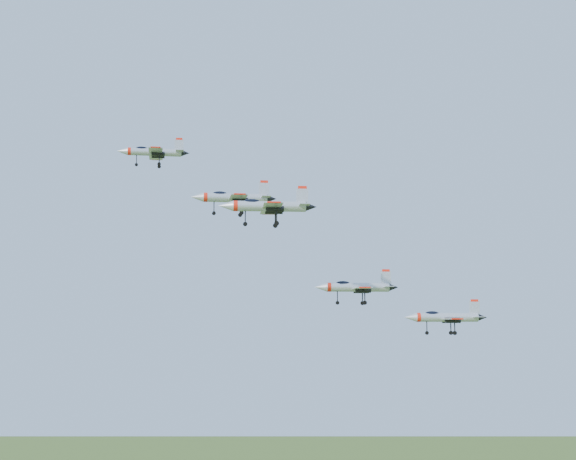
{
  "coord_description": "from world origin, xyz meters",
  "views": [
    {
      "loc": [
        -5.57,
        -111.89,
        138.48
      ],
      "look_at": [
        -5.1,
        -1.08,
        151.6
      ],
      "focal_mm": 50.0,
      "sensor_mm": 36.0,
      "label": 1
    }
  ],
  "objects": [
    {
      "name": "jet_right_high",
      "position": [
        -7.81,
        -13.59,
        153.11
      ],
      "size": [
        12.27,
        10.17,
        3.28
      ],
      "rotation": [
        0.0,
        0.0,
        0.08
      ],
      "color": "#B6BAC3"
    },
    {
      "name": "jet_lead",
      "position": [
        -26.65,
        13.38,
        165.84
      ],
      "size": [
        11.48,
        9.6,
        3.07
      ],
      "rotation": [
        0.0,
        0.0,
        0.15
      ],
      "color": "#B6BAC3"
    },
    {
      "name": "jet_left_high",
      "position": [
        -12.63,
        -4.33,
        155.64
      ],
      "size": [
        11.77,
        9.82,
        3.15
      ],
      "rotation": [
        0.0,
        0.0,
        0.14
      ],
      "color": "#B6BAC3"
    },
    {
      "name": "jet_right_low",
      "position": [
        14.73,
        -9.85,
        139.44
      ],
      "size": [
        10.67,
        8.8,
        2.85
      ],
      "rotation": [
        0.0,
        0.0,
        0.05
      ],
      "color": "#B6BAC3"
    },
    {
      "name": "jet_left_low",
      "position": [
        5.11,
        8.81,
        144.12
      ],
      "size": [
        12.77,
        10.55,
        3.41
      ],
      "rotation": [
        0.0,
        0.0,
        0.06
      ],
      "color": "#B6BAC3"
    }
  ]
}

